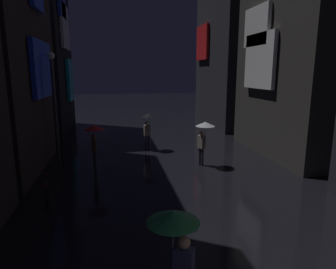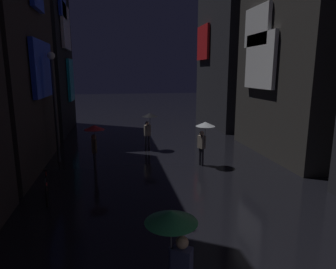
% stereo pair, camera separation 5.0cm
% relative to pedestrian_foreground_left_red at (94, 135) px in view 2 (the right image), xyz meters
% --- Properties ---
extents(building_left_far, '(4.25, 7.05, 12.94)m').
position_rel_pedestrian_foreground_left_red_xyz_m(building_left_far, '(-4.37, 10.09, 4.81)').
color(building_left_far, black).
rests_on(building_left_far, ground).
extents(pedestrian_foreground_left_red, '(0.90, 0.90, 2.12)m').
position_rel_pedestrian_foreground_left_red_xyz_m(pedestrian_foreground_left_red, '(0.00, 0.00, 0.00)').
color(pedestrian_foreground_left_red, '#2D2D38').
rests_on(pedestrian_foreground_left_red, ground).
extents(pedestrian_midstreet_centre_black, '(0.90, 0.90, 2.12)m').
position_rel_pedestrian_foreground_left_red_xyz_m(pedestrian_midstreet_centre_black, '(2.79, 3.33, 0.00)').
color(pedestrian_midstreet_centre_black, '#2D2D38').
rests_on(pedestrian_midstreet_centre_black, ground).
extents(pedestrian_far_right_green, '(0.90, 0.90, 2.12)m').
position_rel_pedestrian_foreground_left_red_xyz_m(pedestrian_far_right_green, '(1.82, -8.65, 0.00)').
color(pedestrian_far_right_green, '#2D2D38').
rests_on(pedestrian_far_right_green, ground).
extents(pedestrian_midstreet_left_clear, '(0.90, 0.90, 2.12)m').
position_rel_pedestrian_foreground_left_red_xyz_m(pedestrian_midstreet_left_clear, '(4.95, -0.07, 0.00)').
color(pedestrian_midstreet_left_clear, '#2D2D38').
rests_on(pedestrian_midstreet_left_clear, ground).
extents(bicycle_parked_at_storefront, '(0.41, 1.80, 0.96)m').
position_rel_pedestrian_foreground_left_red_xyz_m(bicycle_parked_at_storefront, '(-1.50, -2.81, -1.28)').
color(bicycle_parked_at_storefront, black).
rests_on(bicycle_parked_at_storefront, ground).
extents(streetlamp_left_far, '(0.36, 0.36, 5.29)m').
position_rel_pedestrian_foreground_left_red_xyz_m(streetlamp_left_far, '(-1.90, 1.91, 1.65)').
color(streetlamp_left_far, '#2D2D33').
rests_on(streetlamp_left_far, ground).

